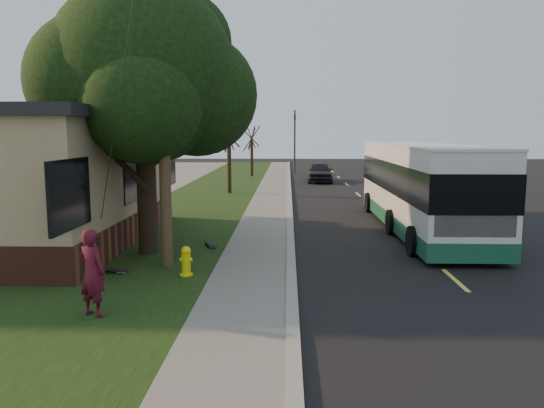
# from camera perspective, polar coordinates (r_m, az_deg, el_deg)

# --- Properties ---
(ground) EXTENTS (120.00, 120.00, 0.00)m
(ground) POSITION_cam_1_polar(r_m,az_deg,el_deg) (13.19, 2.09, -8.06)
(ground) COLOR black
(ground) RESTS_ON ground
(road) EXTENTS (8.00, 80.00, 0.01)m
(road) POSITION_cam_1_polar(r_m,az_deg,el_deg) (23.33, 11.80, -1.27)
(road) COLOR black
(road) RESTS_ON ground
(curb) EXTENTS (0.25, 80.00, 0.12)m
(curb) POSITION_cam_1_polar(r_m,az_deg,el_deg) (22.96, 1.93, -1.11)
(curb) COLOR gray
(curb) RESTS_ON ground
(sidewalk) EXTENTS (2.00, 80.00, 0.08)m
(sidewalk) POSITION_cam_1_polar(r_m,az_deg,el_deg) (22.98, -0.56, -1.15)
(sidewalk) COLOR slate
(sidewalk) RESTS_ON ground
(grass_verge) EXTENTS (5.00, 80.00, 0.07)m
(grass_verge) POSITION_cam_1_polar(r_m,az_deg,el_deg) (23.38, -9.17, -1.11)
(grass_verge) COLOR black
(grass_verge) RESTS_ON ground
(fire_hydrant) EXTENTS (0.32, 0.32, 0.74)m
(fire_hydrant) POSITION_cam_1_polar(r_m,az_deg,el_deg) (13.31, -9.22, -6.08)
(fire_hydrant) COLOR #FFEC0D
(fire_hydrant) RESTS_ON grass_verge
(utility_pole) EXTENTS (2.86, 3.21, 9.07)m
(utility_pole) POSITION_cam_1_polar(r_m,az_deg,el_deg) (14.09, -11.70, 11.82)
(utility_pole) COLOR #473321
(utility_pole) RESTS_ON ground
(leafy_tree) EXTENTS (6.30, 6.00, 7.80)m
(leafy_tree) POSITION_cam_1_polar(r_m,az_deg,el_deg) (15.95, -13.46, 13.21)
(leafy_tree) COLOR black
(leafy_tree) RESTS_ON grass_verge
(bare_tree_near) EXTENTS (1.38, 1.21, 4.31)m
(bare_tree_near) POSITION_cam_1_polar(r_m,az_deg,el_deg) (30.91, -4.63, 5.04)
(bare_tree_near) COLOR black
(bare_tree_near) RESTS_ON grass_verge
(bare_tree_far) EXTENTS (1.38, 1.21, 4.03)m
(bare_tree_far) POSITION_cam_1_polar(r_m,az_deg,el_deg) (42.82, -2.19, 5.60)
(bare_tree_far) COLOR black
(bare_tree_far) RESTS_ON grass_verge
(traffic_signal) EXTENTS (0.18, 0.22, 5.50)m
(traffic_signal) POSITION_cam_1_polar(r_m,az_deg,el_deg) (46.70, 2.46, 7.20)
(traffic_signal) COLOR #2D2D30
(traffic_signal) RESTS_ON ground
(transit_bus) EXTENTS (2.69, 11.68, 3.16)m
(transit_bus) POSITION_cam_1_polar(r_m,az_deg,el_deg) (20.18, 15.69, 2.03)
(transit_bus) COLOR silver
(transit_bus) RESTS_ON ground
(skateboarder) EXTENTS (0.74, 0.64, 1.71)m
(skateboarder) POSITION_cam_1_polar(r_m,az_deg,el_deg) (10.78, -18.77, -6.99)
(skateboarder) COLOR #50101F
(skateboarder) RESTS_ON grass_verge
(skateboard_main) EXTENTS (0.50, 0.85, 0.08)m
(skateboard_main) POSITION_cam_1_polar(r_m,az_deg,el_deg) (16.64, -6.64, -4.32)
(skateboard_main) COLOR black
(skateboard_main) RESTS_ON grass_verge
(skateboard_spare) EXTENTS (0.94, 0.48, 0.09)m
(skateboard_spare) POSITION_cam_1_polar(r_m,az_deg,el_deg) (14.10, -17.02, -6.79)
(skateboard_spare) COLOR black
(skateboard_spare) RESTS_ON grass_verge
(dumpster) EXTENTS (1.66, 1.35, 1.41)m
(dumpster) POSITION_cam_1_polar(r_m,az_deg,el_deg) (17.60, -24.12, -2.24)
(dumpster) COLOR black
(dumpster) RESTS_ON building_lot
(distant_car) EXTENTS (1.86, 4.39, 1.48)m
(distant_car) POSITION_cam_1_polar(r_m,az_deg,el_deg) (38.61, 5.13, 3.47)
(distant_car) COLOR black
(distant_car) RESTS_ON ground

